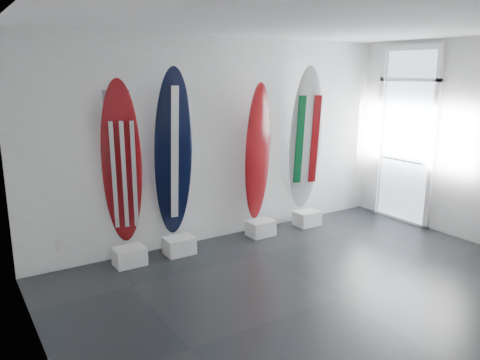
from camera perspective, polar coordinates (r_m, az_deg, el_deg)
floor at (r=5.59m, az=11.72°, el=-13.90°), size 6.00×6.00×0.00m
ceiling at (r=5.02m, az=13.38°, el=18.33°), size 6.00×6.00×0.00m
wall_back at (r=7.06m, az=-2.00°, el=4.83°), size 6.00×0.00×6.00m
wall_left at (r=3.70m, az=-22.72°, el=-3.86°), size 0.00×5.00×5.00m
display_block_usa at (r=6.46m, az=-13.27°, el=-9.02°), size 0.40×0.30×0.24m
surfboard_usa at (r=6.21m, az=-14.17°, el=1.79°), size 0.62×0.59×2.21m
display_block_navy at (r=6.71m, az=-7.39°, el=-7.92°), size 0.40×0.30×0.24m
surfboard_navy at (r=6.45m, az=-8.10°, el=3.12°), size 0.57×0.41×2.35m
display_block_swiss at (r=7.37m, az=2.54°, el=-5.86°), size 0.40×0.30×0.24m
surfboard_swiss at (r=7.16m, az=2.17°, el=3.32°), size 0.50×0.25×2.12m
display_block_italy at (r=7.92m, az=8.14°, el=-4.62°), size 0.40×0.30×0.24m
surfboard_italy at (r=7.71m, az=7.97°, el=4.82°), size 0.64×0.54×2.37m
wall_outlet at (r=6.46m, az=-21.00°, el=-7.36°), size 0.09×0.02×0.13m
glass_door at (r=8.33m, az=19.49°, el=4.84°), size 0.12×1.16×2.85m
balcony at (r=9.56m, az=24.01°, el=-0.21°), size 2.80×2.20×1.20m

